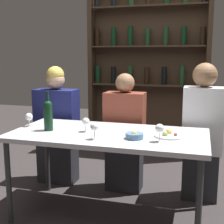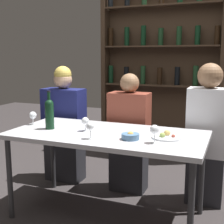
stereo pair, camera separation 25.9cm
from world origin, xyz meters
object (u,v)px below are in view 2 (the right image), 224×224
Objects in this scene: wine_glass_2 at (33,116)px; food_plate_0 at (167,136)px; seated_person_center at (129,137)px; snack_bowl at (130,136)px; seated_person_right at (207,138)px; wine_glass_3 at (155,130)px; seated_person_left at (64,127)px; wine_glass_0 at (90,127)px; wine_bottle at (49,113)px; wine_glass_1 at (85,121)px.

food_plate_0 is (1.22, -0.01, -0.07)m from wine_glass_2.
seated_person_center is (0.74, 0.54, -0.26)m from wine_glass_2.
seated_person_right reaches higher than snack_bowl.
wine_glass_3 is 0.11× the size of seated_person_left.
wine_glass_3 is (1.17, -0.19, 0.01)m from wine_glass_2.
wine_glass_3 is 0.89m from seated_person_center.
wine_glass_0 reaches higher than food_plate_0.
wine_bottle is 0.25× the size of seated_person_right.
food_plate_0 is (0.98, 0.08, -0.13)m from wine_bottle.
seated_person_center is 0.73m from seated_person_right.
seated_person_left is at bearing 131.28° from wine_glass_0.
wine_bottle is 0.75m from snack_bowl.
wine_glass_2 is 0.09× the size of seated_person_right.
seated_person_left reaches higher than wine_bottle.
seated_person_left is at bearing 155.68° from food_plate_0.
wine_glass_3 is at bearing -10.54° from snack_bowl.
seated_person_center is 0.92× the size of seated_person_right.
wine_glass_0 is 1.09× the size of wine_glass_1.
seated_person_right is at bearing 26.90° from wine_bottle.
wine_bottle is 2.42× the size of snack_bowl.
wine_glass_1 is 0.09× the size of seated_person_right.
wine_glass_0 is at bearing -93.01° from seated_person_center.
wine_glass_3 is 0.10× the size of seated_person_right.
food_plate_0 is 0.19× the size of seated_person_left.
wine_glass_2 is at bearing 170.87° from wine_glass_3.
wine_glass_2 is 0.89× the size of snack_bowl.
snack_bowl is (0.43, -0.10, -0.06)m from wine_glass_1.
wine_glass_1 is 0.63m from wine_glass_3.
wine_glass_2 is 0.58m from seated_person_left.
food_plate_0 is 0.75m from seated_person_center.
seated_person_right reaches higher than wine_glass_3.
food_plate_0 is at bearing 4.38° from wine_bottle.
wine_glass_1 is at bearing -107.61° from seated_person_center.
wine_bottle is 2.44× the size of wine_glass_3.
wine_bottle reaches higher than food_plate_0.
wine_glass_1 is 0.67m from food_plate_0.
wine_glass_0 is 0.56× the size of food_plate_0.
food_plate_0 is 0.28m from snack_bowl.
wine_glass_0 is 0.10× the size of seated_person_right.
seated_person_left is at bearing 89.80° from wine_glass_2.
snack_bowl is 0.11× the size of seated_person_left.
food_plate_0 is at bearing 3.07° from wine_glass_1.
wine_glass_2 reaches higher than wine_glass_1.
wine_glass_1 is at bearing 167.24° from wine_glass_3.
wine_glass_3 is at bearing -6.12° from wine_bottle.
wine_bottle is 1.00m from food_plate_0.
wine_glass_3 is 0.21m from snack_bowl.
snack_bowl is at bearing -149.97° from food_plate_0.
seated_person_left is (-0.69, 0.79, -0.23)m from wine_glass_0.
seated_person_center is (0.04, 0.79, -0.27)m from wine_glass_0.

